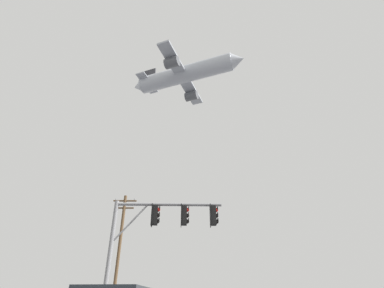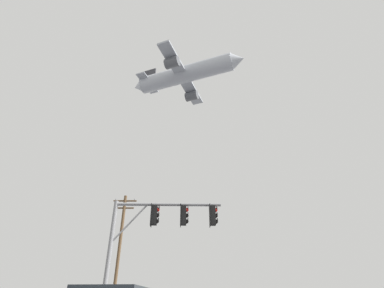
{
  "view_description": "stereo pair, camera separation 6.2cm",
  "coord_description": "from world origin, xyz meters",
  "views": [
    {
      "loc": [
        -1.11,
        -6.58,
        1.2
      ],
      "look_at": [
        -0.85,
        18.24,
        15.37
      ],
      "focal_mm": 26.25,
      "sensor_mm": 36.0,
      "label": 1
    },
    {
      "loc": [
        -1.05,
        -6.58,
        1.2
      ],
      "look_at": [
        -0.85,
        18.24,
        15.37
      ],
      "focal_mm": 26.25,
      "sensor_mm": 36.0,
      "label": 2
    }
  ],
  "objects": [
    {
      "name": "airplane",
      "position": [
        -2.06,
        35.6,
        41.46
      ],
      "size": [
        23.24,
        17.94,
        6.51
      ],
      "color": "#B7BCC6"
    },
    {
      "name": "signal_pole_near",
      "position": [
        -2.54,
        6.69,
        4.28
      ],
      "size": [
        5.17,
        0.5,
        5.54
      ],
      "color": "gray",
      "rests_on": "ground"
    },
    {
      "name": "utility_pole",
      "position": [
        -7.28,
        19.6,
        5.46
      ],
      "size": [
        2.2,
        0.28,
        10.31
      ],
      "color": "brown",
      "rests_on": "ground"
    }
  ]
}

